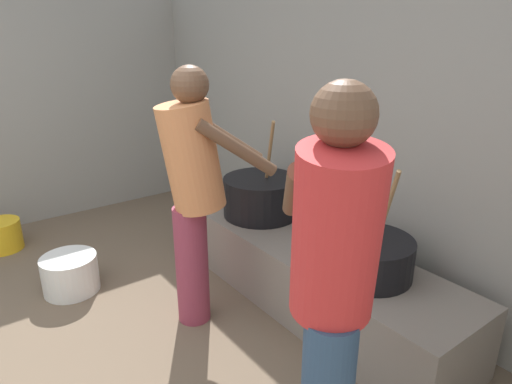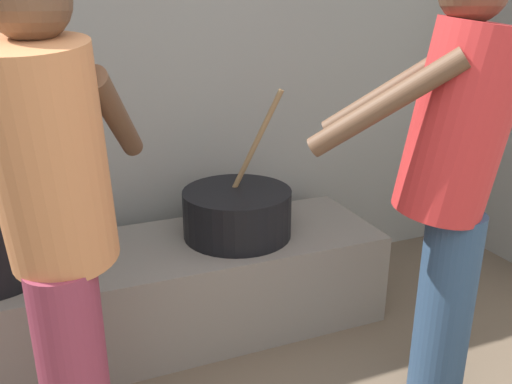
{
  "view_description": "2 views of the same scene",
  "coord_description": "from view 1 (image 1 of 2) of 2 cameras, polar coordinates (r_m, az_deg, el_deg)",
  "views": [
    {
      "loc": [
        2.09,
        0.2,
        1.74
      ],
      "look_at": [
        0.06,
        1.71,
        0.82
      ],
      "focal_mm": 31.78,
      "sensor_mm": 36.0,
      "label": 1
    },
    {
      "loc": [
        -0.09,
        -0.07,
        1.45
      ],
      "look_at": [
        0.51,
        1.41,
        0.87
      ],
      "focal_mm": 37.23,
      "sensor_mm": 36.0,
      "label": 2
    }
  ],
  "objects": [
    {
      "name": "cooking_pot_main",
      "position": [
        3.31,
        0.61,
        -0.55
      ],
      "size": [
        0.55,
        0.55,
        0.74
      ],
      "color": "black",
      "rests_on": "hearth_ledge"
    },
    {
      "name": "bucket_white_plastic",
      "position": [
        3.45,
        -22.34,
        -9.49
      ],
      "size": [
        0.38,
        0.38,
        0.26
      ],
      "primitive_type": "cylinder",
      "color": "silver",
      "rests_on": "ground_plane"
    },
    {
      "name": "cook_in_red_shirt",
      "position": [
        1.63,
        9.71,
        -10.74
      ],
      "size": [
        0.72,
        0.66,
        1.6
      ],
      "color": "navy",
      "rests_on": "ground_plane"
    },
    {
      "name": "cook_in_orange_shirt",
      "position": [
        2.62,
        -7.88,
        0.86
      ],
      "size": [
        0.52,
        0.72,
        1.56
      ],
      "color": "#8C3347",
      "rests_on": "ground_plane"
    },
    {
      "name": "block_enclosure_rear",
      "position": [
        3.23,
        11.59,
        6.86
      ],
      "size": [
        5.1,
        0.2,
        2.06
      ],
      "primitive_type": "cube",
      "color": "gray",
      "rests_on": "ground_plane"
    },
    {
      "name": "cooking_pot_secondary",
      "position": [
        2.61,
        13.98,
        -7.9
      ],
      "size": [
        0.49,
        0.49,
        0.67
      ],
      "color": "black",
      "rests_on": "hearth_ledge"
    },
    {
      "name": "hearth_ledge",
      "position": [
        3.08,
        5.93,
        -9.78
      ],
      "size": [
        2.32,
        0.6,
        0.43
      ],
      "primitive_type": "cube",
      "color": "slate",
      "rests_on": "ground_plane"
    },
    {
      "name": "bucket_yellow_plastic",
      "position": [
        4.3,
        -29.35,
        -4.78
      ],
      "size": [
        0.3,
        0.3,
        0.25
      ],
      "primitive_type": "cylinder",
      "color": "gold",
      "rests_on": "ground_plane"
    }
  ]
}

